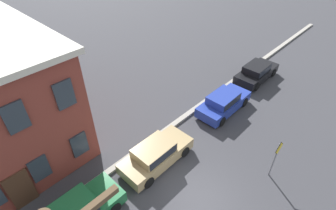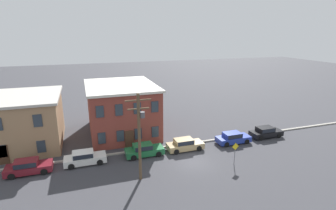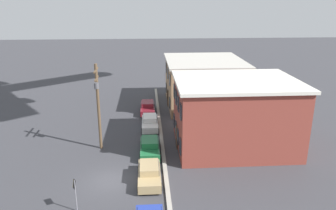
{
  "view_description": "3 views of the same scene",
  "coord_description": "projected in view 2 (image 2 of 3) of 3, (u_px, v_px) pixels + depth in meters",
  "views": [
    {
      "loc": [
        -6.42,
        -4.16,
        11.95
      ],
      "look_at": [
        0.57,
        2.45,
        4.41
      ],
      "focal_mm": 28.0,
      "sensor_mm": 36.0,
      "label": 1
    },
    {
      "loc": [
        -10.89,
        -23.94,
        13.84
      ],
      "look_at": [
        -1.26,
        4.9,
        5.33
      ],
      "focal_mm": 28.0,
      "sensor_mm": 36.0,
      "label": 2
    },
    {
      "loc": [
        23.93,
        3.06,
        14.24
      ],
      "look_at": [
        -0.0,
        4.66,
        6.43
      ],
      "focal_mm": 35.0,
      "sensor_mm": 36.0,
      "label": 3
    }
  ],
  "objects": [
    {
      "name": "apartment_midblock",
      "position": [
        122.0,
        108.0,
        36.79
      ],
      "size": [
        9.28,
        11.75,
        6.9
      ],
      "color": "brown",
      "rests_on": "ground_plane"
    },
    {
      "name": "apartment_corner",
      "position": [
        11.0,
        122.0,
        32.05
      ],
      "size": [
        11.93,
        10.35,
        6.4
      ],
      "color": "#9E7A56",
      "rests_on": "ground_plane"
    },
    {
      "name": "caution_sign",
      "position": [
        235.0,
        150.0,
        27.8
      ],
      "size": [
        0.87,
        0.08,
        2.58
      ],
      "color": "slate",
      "rests_on": "ground_plane"
    },
    {
      "name": "car_tan",
      "position": [
        185.0,
        144.0,
        31.64
      ],
      "size": [
        4.4,
        1.92,
        1.43
      ],
      "color": "tan",
      "rests_on": "ground_plane"
    },
    {
      "name": "car_white",
      "position": [
        85.0,
        157.0,
        28.3
      ],
      "size": [
        4.4,
        1.92,
        1.43
      ],
      "color": "silver",
      "rests_on": "ground_plane"
    },
    {
      "name": "car_green",
      "position": [
        144.0,
        149.0,
        30.21
      ],
      "size": [
        4.4,
        1.92,
        1.43
      ],
      "color": "#1E6638",
      "rests_on": "ground_plane"
    },
    {
      "name": "ground_plane",
      "position": [
        193.0,
        162.0,
        28.92
      ],
      "size": [
        200.0,
        200.0,
        0.0
      ],
      "primitive_type": "plane",
      "color": "#38383D"
    },
    {
      "name": "utility_pole",
      "position": [
        140.0,
        133.0,
        24.25
      ],
      "size": [
        2.4,
        0.44,
        8.54
      ],
      "color": "brown",
      "rests_on": "ground_plane"
    },
    {
      "name": "kerb_strip",
      "position": [
        178.0,
        145.0,
        33.0
      ],
      "size": [
        56.0,
        0.36,
        0.16
      ],
      "primitive_type": "cube",
      "color": "#9E998E",
      "rests_on": "ground_plane"
    },
    {
      "name": "car_maroon",
      "position": [
        28.0,
        166.0,
        26.42
      ],
      "size": [
        4.4,
        1.92,
        1.43
      ],
      "color": "maroon",
      "rests_on": "ground_plane"
    },
    {
      "name": "car_black",
      "position": [
        266.0,
        132.0,
        35.55
      ],
      "size": [
        4.4,
        1.92,
        1.43
      ],
      "color": "black",
      "rests_on": "ground_plane"
    },
    {
      "name": "car_blue",
      "position": [
        233.0,
        138.0,
        33.61
      ],
      "size": [
        4.4,
        1.92,
        1.43
      ],
      "color": "#233899",
      "rests_on": "ground_plane"
    }
  ]
}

